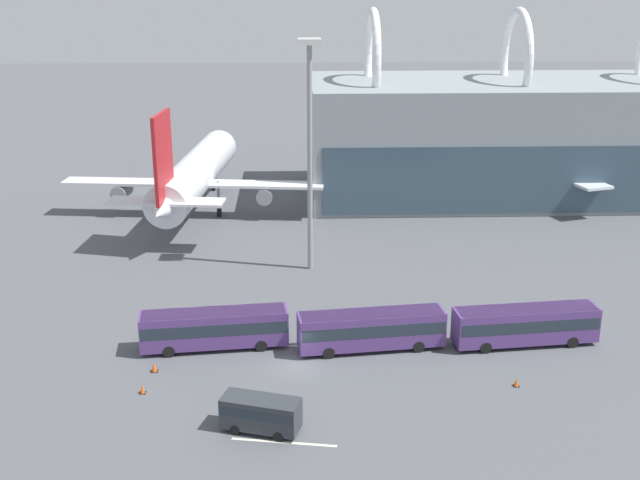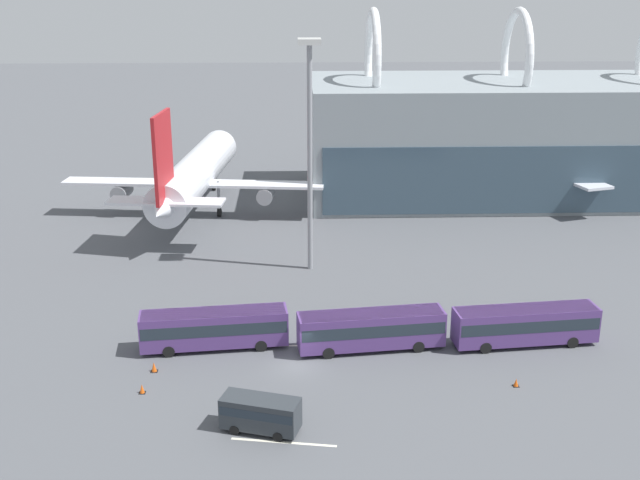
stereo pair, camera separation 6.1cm
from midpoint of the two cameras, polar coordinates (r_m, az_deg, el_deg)
ground_plane at (r=66.08m, az=-1.59°, el=-8.87°), size 440.00×440.00×0.00m
airliner_at_gate_far at (r=105.13m, az=-8.93°, el=4.61°), size 33.91×38.20×15.78m
airliner_parked_remote at (r=120.10m, az=15.18°, el=5.92°), size 35.21×32.36×15.35m
shuttle_bus_0 at (r=68.57m, az=-7.51°, el=-6.14°), size 12.57×3.88×3.33m
shuttle_bus_1 at (r=67.92m, az=3.69°, el=-6.26°), size 12.58×4.02×3.33m
shuttle_bus_2 at (r=70.82m, az=14.42°, el=-5.77°), size 12.57×3.84×3.33m
service_van_foreground at (r=56.98m, az=-4.23°, el=-12.10°), size 5.82×3.60×2.50m
floodlight_mast at (r=82.09m, az=-0.72°, el=8.16°), size 2.30×2.30×24.11m
lane_stripe_0 at (r=69.29m, az=-5.11°, el=-7.56°), size 10.86×0.39×0.01m
lane_stripe_2 at (r=56.39m, az=-2.57°, el=-14.18°), size 7.25×1.44×0.01m
traffic_cone_0 at (r=64.64m, az=13.80°, el=-9.82°), size 0.49×0.49×0.64m
traffic_cone_1 at (r=66.24m, az=-11.70°, el=-8.84°), size 0.57×0.57×0.80m
traffic_cone_2 at (r=63.36m, az=-12.52°, el=-10.29°), size 0.51×0.51×0.73m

